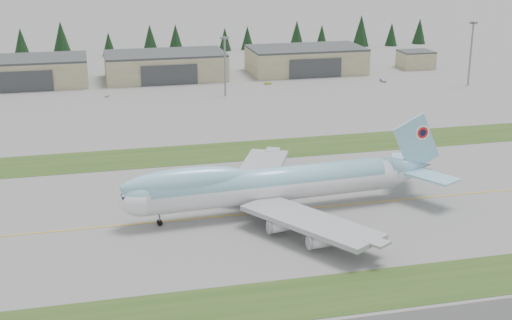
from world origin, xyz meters
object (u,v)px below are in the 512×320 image
object	(u,v)px
hangar_left	(25,72)
hangar_center	(165,66)
service_vehicle_a	(107,97)
service_vehicle_c	(383,82)
boeing_747_freighter	(271,184)
hangar_right	(306,60)
service_vehicle_b	(268,84)

from	to	relation	value
hangar_left	hangar_center	world-z (taller)	same
service_vehicle_a	service_vehicle_c	bearing A→B (deg)	11.65
hangar_center	boeing_747_freighter	bearing A→B (deg)	-88.02
hangar_right	service_vehicle_b	size ratio (longest dim) A/B	15.46
hangar_left	service_vehicle_b	world-z (taller)	hangar_left
service_vehicle_b	service_vehicle_c	world-z (taller)	service_vehicle_c
boeing_747_freighter	service_vehicle_b	size ratio (longest dim) A/B	23.73
boeing_747_freighter	service_vehicle_b	world-z (taller)	boeing_747_freighter
hangar_left	hangar_right	xyz separation A→B (m)	(115.00, 0.00, 0.00)
hangar_right	service_vehicle_a	bearing A→B (deg)	-161.83
hangar_center	hangar_right	distance (m)	60.00
hangar_left	service_vehicle_c	bearing A→B (deg)	-10.73
hangar_center	hangar_right	size ratio (longest dim) A/B	1.00
hangar_right	hangar_left	bearing A→B (deg)	180.00
service_vehicle_a	hangar_center	bearing A→B (deg)	59.30
hangar_center	service_vehicle_c	world-z (taller)	hangar_center
service_vehicle_c	boeing_747_freighter	bearing A→B (deg)	-124.40
hangar_right	service_vehicle_c	xyz separation A→B (m)	(24.21, -26.39, -5.39)
hangar_left	hangar_center	distance (m)	55.00
boeing_747_freighter	hangar_left	size ratio (longest dim) A/B	1.53
hangar_center	service_vehicle_b	distance (m)	43.48
boeing_747_freighter	hangar_center	size ratio (longest dim) A/B	1.53
boeing_747_freighter	service_vehicle_b	distance (m)	133.54
hangar_right	service_vehicle_c	size ratio (longest dim) A/B	11.41
service_vehicle_a	hangar_right	bearing A→B (deg)	29.08
boeing_747_freighter	service_vehicle_a	size ratio (longest dim) A/B	24.61
service_vehicle_b	service_vehicle_c	xyz separation A→B (m)	(46.29, -5.82, 0.00)
service_vehicle_a	service_vehicle_b	world-z (taller)	service_vehicle_b
boeing_747_freighter	hangar_right	bearing A→B (deg)	66.06
hangar_right	service_vehicle_c	bearing A→B (deg)	-47.47
boeing_747_freighter	service_vehicle_a	bearing A→B (deg)	99.89
hangar_right	service_vehicle_a	xyz separation A→B (m)	(-84.68, -27.80, -5.39)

